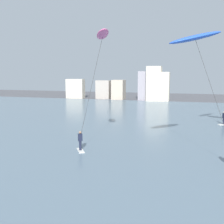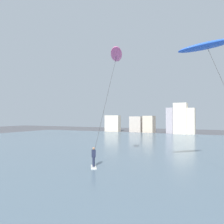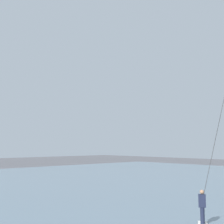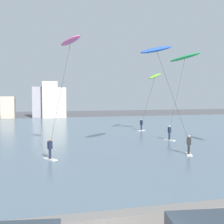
% 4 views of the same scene
% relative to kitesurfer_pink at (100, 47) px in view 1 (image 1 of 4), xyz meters
% --- Properties ---
extents(water_bay, '(84.00, 52.00, 0.10)m').
position_rel_kitesurfer_pink_xyz_m(water_bay, '(-0.16, 13.10, -8.44)').
color(water_bay, slate).
rests_on(water_bay, ground).
extents(far_shore_buildings, '(25.15, 5.25, 7.78)m').
position_rel_kitesurfer_pink_xyz_m(far_shore_buildings, '(-4.56, 40.60, -5.38)').
color(far_shore_buildings, beige).
rests_on(far_shore_buildings, ground).
extents(kitesurfer_pink, '(3.28, 3.06, 9.81)m').
position_rel_kitesurfer_pink_xyz_m(kitesurfer_pink, '(0.00, 0.00, 0.00)').
color(kitesurfer_pink, silver).
rests_on(kitesurfer_pink, water_bay).
extents(kitesurfer_blue, '(5.23, 3.11, 9.40)m').
position_rel_kitesurfer_pink_xyz_m(kitesurfer_blue, '(7.32, -1.04, -0.14)').
color(kitesurfer_blue, silver).
rests_on(kitesurfer_blue, water_bay).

